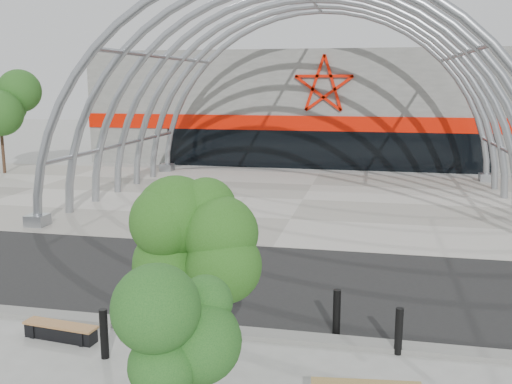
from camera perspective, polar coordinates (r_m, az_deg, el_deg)
ground at (r=14.12m, az=-3.41°, el=-13.50°), size 140.00×140.00×0.00m
road at (r=17.27m, az=-0.34°, el=-8.78°), size 140.00×7.00×0.02m
forecourt at (r=28.70m, az=4.70°, el=-0.78°), size 60.00×17.00×0.04m
kerb at (r=13.88m, az=-3.69°, el=-13.69°), size 60.00×0.50×0.12m
arena_building at (r=46.01m, az=7.60°, el=8.56°), size 34.00×15.24×8.00m
vault_canopy at (r=28.70m, az=4.70°, el=-0.79°), size 20.80×15.80×20.36m
street_tree_0 at (r=10.98m, az=-5.83°, el=-4.47°), size 1.79×1.79×4.08m
street_tree_1 at (r=8.53m, az=-6.41°, el=-14.33°), size 1.30×1.30×3.07m
bench_0 at (r=14.24m, az=-18.95°, el=-13.08°), size 1.84×0.60×0.38m
bollard_0 at (r=12.96m, az=-14.95°, el=-13.53°), size 0.18×0.18×1.11m
bollard_1 at (r=13.67m, az=-8.75°, el=-12.51°), size 0.14×0.14×0.86m
bollard_2 at (r=13.60m, az=-3.02°, el=-12.47°), size 0.14×0.14×0.88m
bollard_3 at (r=13.71m, az=8.07°, el=-11.84°), size 0.18×0.18×1.11m
bollard_4 at (r=13.08m, az=14.08°, el=-13.36°), size 0.17×0.17×1.06m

